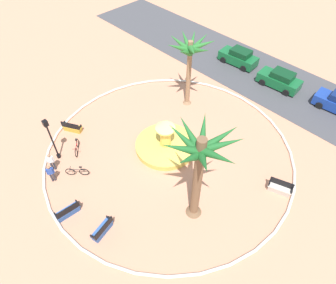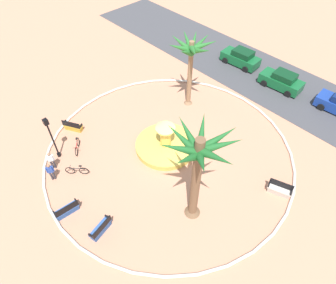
{
  "view_description": "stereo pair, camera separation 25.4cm",
  "coord_description": "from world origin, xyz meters",
  "px_view_note": "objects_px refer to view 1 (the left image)",
  "views": [
    {
      "loc": [
        10.92,
        -10.78,
        17.57
      ],
      "look_at": [
        -0.16,
        0.04,
        1.0
      ],
      "focal_mm": 31.94,
      "sensor_mm": 36.0,
      "label": 1
    },
    {
      "loc": [
        11.09,
        -10.59,
        17.57
      ],
      "look_at": [
        -0.16,
        0.04,
        1.0
      ],
      "focal_mm": 31.94,
      "sensor_mm": 36.0,
      "label": 2
    }
  ],
  "objects_px": {
    "lamppost": "(51,136)",
    "parked_car_second": "(280,80)",
    "bench_north": "(72,128)",
    "fountain": "(165,145)",
    "bench_southeast": "(68,212)",
    "person_cyclist_photo": "(51,161)",
    "bicycle_by_lamppost": "(77,172)",
    "person_cyclist_helmet": "(51,173)",
    "palm_tree_near_fountain": "(190,53)",
    "palm_tree_by_curb": "(200,159)",
    "bench_west": "(280,188)",
    "parked_car_leftmost": "(239,57)",
    "bench_east": "(102,230)",
    "bicycle_red_frame": "(77,148)"
  },
  "relations": [
    {
      "from": "fountain",
      "to": "lamppost",
      "type": "distance_m",
      "value": 8.48
    },
    {
      "from": "bicycle_by_lamppost",
      "to": "person_cyclist_helmet",
      "type": "height_order",
      "value": "person_cyclist_helmet"
    },
    {
      "from": "palm_tree_near_fountain",
      "to": "bicycle_by_lamppost",
      "type": "xyz_separation_m",
      "value": [
        0.1,
        -11.71,
        -4.7
      ]
    },
    {
      "from": "palm_tree_near_fountain",
      "to": "palm_tree_by_curb",
      "type": "bearing_deg",
      "value": -44.72
    },
    {
      "from": "lamppost",
      "to": "parked_car_second",
      "type": "bearing_deg",
      "value": 71.05
    },
    {
      "from": "bench_north",
      "to": "bicycle_by_lamppost",
      "type": "height_order",
      "value": "bench_north"
    },
    {
      "from": "palm_tree_near_fountain",
      "to": "bench_east",
      "type": "relative_size",
      "value": 3.8
    },
    {
      "from": "parked_car_leftmost",
      "to": "parked_car_second",
      "type": "height_order",
      "value": "same"
    },
    {
      "from": "bench_west",
      "to": "bicycle_by_lamppost",
      "type": "distance_m",
      "value": 14.33
    },
    {
      "from": "bench_southeast",
      "to": "person_cyclist_photo",
      "type": "xyz_separation_m",
      "value": [
        -4.03,
        1.23,
        0.58
      ]
    },
    {
      "from": "bench_north",
      "to": "parked_car_second",
      "type": "distance_m",
      "value": 19.62
    },
    {
      "from": "palm_tree_near_fountain",
      "to": "parked_car_leftmost",
      "type": "height_order",
      "value": "palm_tree_near_fountain"
    },
    {
      "from": "fountain",
      "to": "bicycle_by_lamppost",
      "type": "bearing_deg",
      "value": -111.34
    },
    {
      "from": "lamppost",
      "to": "person_cyclist_helmet",
      "type": "height_order",
      "value": "lamppost"
    },
    {
      "from": "bicycle_by_lamppost",
      "to": "person_cyclist_photo",
      "type": "bearing_deg",
      "value": -149.7
    },
    {
      "from": "bench_east",
      "to": "lamppost",
      "type": "distance_m",
      "value": 7.79
    },
    {
      "from": "palm_tree_near_fountain",
      "to": "bench_north",
      "type": "relative_size",
      "value": 3.87
    },
    {
      "from": "bench_southeast",
      "to": "lamppost",
      "type": "bearing_deg",
      "value": 156.75
    },
    {
      "from": "bicycle_red_frame",
      "to": "fountain",
      "type": "bearing_deg",
      "value": 48.6
    },
    {
      "from": "person_cyclist_helmet",
      "to": "parked_car_second",
      "type": "height_order",
      "value": "parked_car_second"
    },
    {
      "from": "palm_tree_near_fountain",
      "to": "bench_west",
      "type": "bearing_deg",
      "value": -12.71
    },
    {
      "from": "palm_tree_by_curb",
      "to": "parked_car_second",
      "type": "bearing_deg",
      "value": 102.42
    },
    {
      "from": "bench_east",
      "to": "bicycle_red_frame",
      "type": "relative_size",
      "value": 1.21
    },
    {
      "from": "fountain",
      "to": "person_cyclist_photo",
      "type": "xyz_separation_m",
      "value": [
        -4.19,
        -7.41,
        0.61
      ]
    },
    {
      "from": "bicycle_by_lamppost",
      "to": "person_cyclist_helmet",
      "type": "relative_size",
      "value": 0.78
    },
    {
      "from": "bench_east",
      "to": "bench_southeast",
      "type": "relative_size",
      "value": 1.02
    },
    {
      "from": "palm_tree_near_fountain",
      "to": "fountain",
      "type": "bearing_deg",
      "value": -63.74
    },
    {
      "from": "bench_north",
      "to": "bicycle_red_frame",
      "type": "distance_m",
      "value": 2.39
    },
    {
      "from": "bench_west",
      "to": "bicycle_red_frame",
      "type": "relative_size",
      "value": 1.21
    },
    {
      "from": "bicycle_by_lamppost",
      "to": "bench_north",
      "type": "bearing_deg",
      "value": 152.34
    },
    {
      "from": "palm_tree_by_curb",
      "to": "lamppost",
      "type": "distance_m",
      "value": 11.52
    },
    {
      "from": "bicycle_red_frame",
      "to": "person_cyclist_photo",
      "type": "distance_m",
      "value": 2.34
    },
    {
      "from": "palm_tree_by_curb",
      "to": "parked_car_leftmost",
      "type": "bearing_deg",
      "value": 117.82
    },
    {
      "from": "bicycle_by_lamppost",
      "to": "bicycle_red_frame",
      "type": "bearing_deg",
      "value": 148.12
    },
    {
      "from": "person_cyclist_helmet",
      "to": "parked_car_leftmost",
      "type": "bearing_deg",
      "value": 90.06
    },
    {
      "from": "bench_southeast",
      "to": "bicycle_by_lamppost",
      "type": "distance_m",
      "value": 3.22
    },
    {
      "from": "fountain",
      "to": "bench_north",
      "type": "bearing_deg",
      "value": -148.01
    },
    {
      "from": "palm_tree_by_curb",
      "to": "bench_north",
      "type": "height_order",
      "value": "palm_tree_by_curb"
    },
    {
      "from": "bench_north",
      "to": "parked_car_leftmost",
      "type": "xyz_separation_m",
      "value": [
        3.43,
        18.09,
        0.43
      ]
    },
    {
      "from": "palm_tree_by_curb",
      "to": "bench_north",
      "type": "bearing_deg",
      "value": -172.63
    },
    {
      "from": "bench_east",
      "to": "bicycle_red_frame",
      "type": "distance_m",
      "value": 7.47
    },
    {
      "from": "palm_tree_near_fountain",
      "to": "bench_east",
      "type": "height_order",
      "value": "palm_tree_near_fountain"
    },
    {
      "from": "bench_west",
      "to": "parked_car_leftmost",
      "type": "bearing_deg",
      "value": 136.74
    },
    {
      "from": "palm_tree_near_fountain",
      "to": "palm_tree_by_curb",
      "type": "relative_size",
      "value": 0.88
    },
    {
      "from": "person_cyclist_photo",
      "to": "bench_north",
      "type": "bearing_deg",
      "value": 128.6
    },
    {
      "from": "bench_west",
      "to": "lamppost",
      "type": "height_order",
      "value": "lamppost"
    },
    {
      "from": "lamppost",
      "to": "bicycle_by_lamppost",
      "type": "bearing_deg",
      "value": 2.99
    },
    {
      "from": "palm_tree_by_curb",
      "to": "bicycle_by_lamppost",
      "type": "relative_size",
      "value": 5.71
    },
    {
      "from": "bench_east",
      "to": "bench_north",
      "type": "relative_size",
      "value": 1.02
    },
    {
      "from": "bicycle_red_frame",
      "to": "bench_east",
      "type": "bearing_deg",
      "value": -20.58
    }
  ]
}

